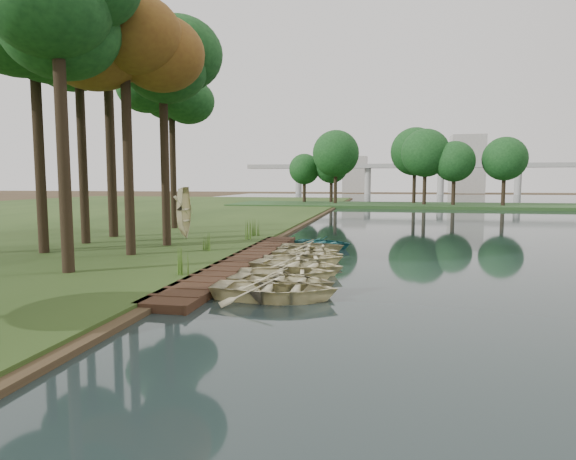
% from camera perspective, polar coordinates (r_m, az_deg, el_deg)
% --- Properties ---
extents(ground, '(300.00, 300.00, 0.00)m').
position_cam_1_polar(ground, '(20.30, -0.92, -4.30)').
color(ground, '#3D2F1D').
extents(boardwalk, '(1.60, 16.00, 0.30)m').
position_cam_1_polar(boardwalk, '(20.66, -5.28, -3.72)').
color(boardwalk, '#331F13').
rests_on(boardwalk, ground).
extents(peninsula, '(50.00, 14.00, 0.45)m').
position_cam_1_polar(peninsula, '(69.74, 14.24, 2.83)').
color(peninsula, '#26461F').
rests_on(peninsula, ground).
extents(far_trees, '(45.60, 5.60, 8.80)m').
position_cam_1_polar(far_trees, '(69.62, 11.60, 7.99)').
color(far_trees, black).
rests_on(far_trees, peninsula).
extents(bridge, '(95.90, 4.00, 8.60)m').
position_cam_1_polar(bridge, '(139.84, 14.53, 7.00)').
color(bridge, '#A5A5A0').
rests_on(bridge, ground).
extents(building_a, '(10.00, 8.00, 18.00)m').
position_cam_1_polar(building_a, '(161.72, 20.44, 7.31)').
color(building_a, '#A5A5A0').
rests_on(building_a, ground).
extents(building_b, '(8.00, 8.00, 12.00)m').
position_cam_1_polar(building_b, '(164.83, 7.95, 6.53)').
color(building_b, '#A5A5A0').
rests_on(building_b, ground).
extents(rowboat_0, '(3.81, 2.74, 0.78)m').
position_cam_1_polar(rowboat_0, '(14.37, -1.61, -6.70)').
color(rowboat_0, beige).
rests_on(rowboat_0, water).
extents(rowboat_1, '(3.85, 2.99, 0.73)m').
position_cam_1_polar(rowboat_1, '(15.61, -0.75, -5.80)').
color(rowboat_1, beige).
rests_on(rowboat_1, water).
extents(rowboat_2, '(3.75, 2.93, 0.71)m').
position_cam_1_polar(rowboat_2, '(17.07, -0.18, -4.84)').
color(rowboat_2, beige).
rests_on(rowboat_2, water).
extents(rowboat_3, '(4.10, 3.27, 0.76)m').
position_cam_1_polar(rowboat_3, '(18.41, 1.04, -3.99)').
color(rowboat_3, beige).
rests_on(rowboat_3, water).
extents(rowboat_4, '(3.83, 3.10, 0.70)m').
position_cam_1_polar(rowboat_4, '(20.24, 1.81, -3.18)').
color(rowboat_4, beige).
rests_on(rowboat_4, water).
extents(rowboat_5, '(3.58, 2.81, 0.67)m').
position_cam_1_polar(rowboat_5, '(21.62, 2.41, -2.65)').
color(rowboat_5, beige).
rests_on(rowboat_5, water).
extents(rowboat_6, '(3.53, 2.93, 0.63)m').
position_cam_1_polar(rowboat_6, '(23.01, 2.36, -2.19)').
color(rowboat_6, beige).
rests_on(rowboat_6, water).
extents(rowboat_7, '(3.42, 2.62, 0.66)m').
position_cam_1_polar(rowboat_7, '(24.24, 2.94, -1.76)').
color(rowboat_7, beige).
rests_on(rowboat_7, water).
extents(rowboat_8, '(3.70, 3.16, 0.65)m').
position_cam_1_polar(rowboat_8, '(25.68, 4.18, -1.36)').
color(rowboat_8, teal).
rests_on(rowboat_8, water).
extents(stored_rowboat, '(2.97, 2.14, 0.61)m').
position_cam_1_polar(stored_rowboat, '(28.03, -12.05, -0.40)').
color(stored_rowboat, beige).
rests_on(stored_rowboat, bank).
extents(tree_0, '(4.26, 4.26, 11.16)m').
position_cam_1_polar(tree_0, '(19.72, -25.76, 22.89)').
color(tree_0, black).
rests_on(tree_0, bank).
extents(tree_1, '(5.24, 5.24, 12.65)m').
position_cam_1_polar(tree_1, '(25.59, -28.04, 21.18)').
color(tree_1, black).
rests_on(tree_1, bank).
extents(tree_2, '(4.39, 4.39, 11.00)m').
position_cam_1_polar(tree_2, '(23.11, -18.84, 19.95)').
color(tree_2, black).
rests_on(tree_2, bank).
extents(tree_3, '(4.89, 4.89, 12.50)m').
position_cam_1_polar(tree_3, '(28.35, -23.67, 19.72)').
color(tree_3, black).
rests_on(tree_3, bank).
extents(tree_4, '(4.85, 4.85, 11.30)m').
position_cam_1_polar(tree_4, '(25.93, -14.67, 18.75)').
color(tree_4, black).
rests_on(tree_4, bank).
extents(tree_6, '(4.60, 4.60, 11.05)m').
position_cam_1_polar(tree_6, '(35.04, -13.65, 15.06)').
color(tree_6, black).
rests_on(tree_6, bank).
extents(reeds_0, '(0.60, 0.60, 1.01)m').
position_cam_1_polar(reeds_0, '(17.15, -12.32, -3.56)').
color(reeds_0, '#3F661E').
rests_on(reeds_0, bank).
extents(reeds_1, '(0.60, 0.60, 0.86)m').
position_cam_1_polar(reeds_1, '(23.08, -9.50, -1.33)').
color(reeds_1, '#3F661E').
rests_on(reeds_1, bank).
extents(reeds_2, '(0.60, 0.60, 1.10)m').
position_cam_1_polar(reeds_2, '(27.35, -4.63, 0.07)').
color(reeds_2, '#3F661E').
rests_on(reeds_2, bank).
extents(reeds_3, '(0.60, 0.60, 1.02)m').
position_cam_1_polar(reeds_3, '(28.88, -4.02, 0.30)').
color(reeds_3, '#3F661E').
rests_on(reeds_3, bank).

